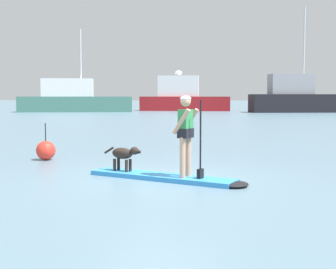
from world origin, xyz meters
TOP-DOWN VIEW (x-y plane):
  - ground_plane at (0.00, 0.00)m, footprint 400.00×400.00m
  - paddleboard at (0.21, -0.09)m, footprint 3.66×1.95m
  - person_paddler at (0.57, -0.23)m, footprint 0.68×0.59m
  - dog at (-0.92, 0.37)m, footprint 0.97×0.45m
  - moored_boat_starboard at (-17.22, 42.90)m, footprint 13.30×5.92m
  - moored_boat_far_port at (-5.06, 48.77)m, footprint 11.27×2.85m
  - moored_boat_far_starboard at (8.25, 44.87)m, footprint 11.13×5.23m
  - marker_buoy at (-3.75, 2.61)m, footprint 0.55×0.55m

SIDE VIEW (x-z plane):
  - ground_plane at x=0.00m, z-range 0.00..0.00m
  - paddleboard at x=0.21m, z-range 0.00..0.10m
  - marker_buoy at x=-3.75m, z-range -0.25..0.80m
  - dog at x=-0.92m, z-range 0.20..0.77m
  - person_paddler at x=0.57m, z-range 0.24..1.95m
  - moored_boat_starboard at x=-17.22m, z-range -3.31..6.21m
  - moored_boat_far_port at x=-5.06m, z-range -0.88..4.15m
  - moored_boat_far_starboard at x=8.25m, z-range -4.23..7.50m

